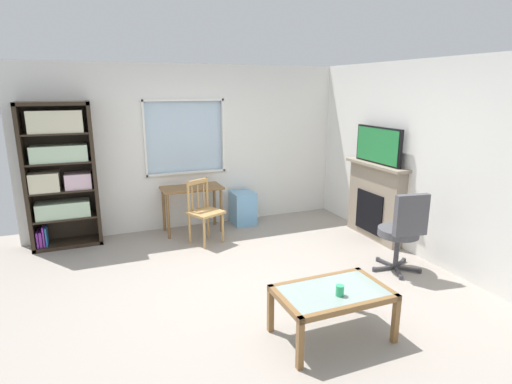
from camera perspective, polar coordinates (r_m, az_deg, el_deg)
ground at (r=4.70m, az=-2.00°, el=-13.13°), size 5.90×5.72×0.02m
wall_back_with_window at (r=6.51m, az=-9.26°, el=5.98°), size 4.90×0.15×2.50m
wall_right at (r=5.63m, az=22.67°, el=3.94°), size 0.12×4.92×2.50m
bookshelf at (r=6.15m, az=-25.58°, el=2.76°), size 0.90×0.38×1.98m
desk_under_window at (r=6.29m, az=-8.89°, el=-0.34°), size 0.91×0.47×0.70m
wooden_chair at (r=5.85m, az=-7.22°, el=-2.63°), size 0.55×0.54×0.90m
plastic_drawer_unit at (r=6.65m, az=-1.82°, el=-2.23°), size 0.35×0.40×0.53m
fireplace at (r=6.22m, az=16.20°, el=-1.17°), size 0.26×1.16×1.11m
tv at (r=6.05m, az=16.59°, el=6.23°), size 0.06×0.92×0.52m
office_chair at (r=5.12m, az=19.70°, el=-4.79°), size 0.58×0.59×1.00m
coffee_table at (r=3.75m, az=10.57°, el=-14.14°), size 0.98×0.61×0.45m
sippy_cup at (r=3.63m, az=11.55°, el=-13.22°), size 0.07×0.07×0.09m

